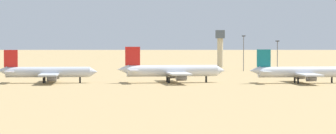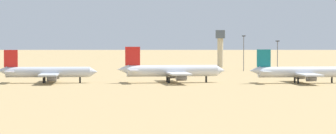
{
  "view_description": "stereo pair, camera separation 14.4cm",
  "coord_description": "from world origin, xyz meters",
  "px_view_note": "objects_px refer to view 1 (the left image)",
  "views": [
    {
      "loc": [
        19.89,
        -269.79,
        16.93
      ],
      "look_at": [
        -1.46,
        6.4,
        6.0
      ],
      "focal_mm": 81.45,
      "sensor_mm": 36.0,
      "label": 1
    },
    {
      "loc": [
        20.03,
        -269.78,
        16.93
      ],
      "look_at": [
        -1.46,
        6.4,
        6.0
      ],
      "focal_mm": 81.45,
      "sensor_mm": 36.0,
      "label": 2
    }
  ],
  "objects_px": {
    "control_tower": "(220,45)",
    "light_pole_west": "(277,54)",
    "parked_jet_red_2": "(47,72)",
    "parked_jet_teal_4": "(299,72)",
    "parked_jet_red_3": "(171,71)",
    "light_pole_mid": "(244,51)"
  },
  "relations": [
    {
      "from": "parked_jet_red_3",
      "to": "parked_jet_teal_4",
      "type": "distance_m",
      "value": 47.04
    },
    {
      "from": "parked_jet_red_2",
      "to": "parked_jet_teal_4",
      "type": "bearing_deg",
      "value": -4.91
    },
    {
      "from": "parked_jet_teal_4",
      "to": "light_pole_west",
      "type": "bearing_deg",
      "value": 82.45
    },
    {
      "from": "light_pole_west",
      "to": "light_pole_mid",
      "type": "relative_size",
      "value": 0.87
    },
    {
      "from": "parked_jet_red_3",
      "to": "light_pole_mid",
      "type": "xyz_separation_m",
      "value": [
        28.79,
        97.9,
        5.7
      ]
    },
    {
      "from": "parked_jet_red_3",
      "to": "control_tower",
      "type": "relative_size",
      "value": 1.93
    },
    {
      "from": "parked_jet_red_3",
      "to": "parked_jet_teal_4",
      "type": "bearing_deg",
      "value": -11.82
    },
    {
      "from": "parked_jet_red_3",
      "to": "control_tower",
      "type": "height_order",
      "value": "control_tower"
    },
    {
      "from": "parked_jet_teal_4",
      "to": "control_tower",
      "type": "distance_m",
      "value": 146.43
    },
    {
      "from": "control_tower",
      "to": "light_pole_mid",
      "type": "height_order",
      "value": "control_tower"
    },
    {
      "from": "parked_jet_red_3",
      "to": "light_pole_west",
      "type": "distance_m",
      "value": 85.77
    },
    {
      "from": "light_pole_west",
      "to": "control_tower",
      "type": "bearing_deg",
      "value": 111.06
    },
    {
      "from": "parked_jet_red_2",
      "to": "light_pole_west",
      "type": "bearing_deg",
      "value": 32.83
    },
    {
      "from": "parked_jet_red_3",
      "to": "parked_jet_teal_4",
      "type": "height_order",
      "value": "parked_jet_red_3"
    },
    {
      "from": "parked_jet_teal_4",
      "to": "light_pole_mid",
      "type": "relative_size",
      "value": 2.12
    },
    {
      "from": "parked_jet_red_3",
      "to": "light_pole_west",
      "type": "height_order",
      "value": "light_pole_west"
    },
    {
      "from": "parked_jet_red_2",
      "to": "light_pole_west",
      "type": "distance_m",
      "value": 119.34
    },
    {
      "from": "control_tower",
      "to": "light_pole_west",
      "type": "relative_size",
      "value": 1.36
    },
    {
      "from": "control_tower",
      "to": "light_pole_west",
      "type": "xyz_separation_m",
      "value": [
        26.99,
        -70.1,
        -3.67
      ]
    },
    {
      "from": "parked_jet_teal_4",
      "to": "light_pole_mid",
      "type": "distance_m",
      "value": 99.12
    },
    {
      "from": "parked_jet_red_3",
      "to": "control_tower",
      "type": "bearing_deg",
      "value": 70.7
    },
    {
      "from": "parked_jet_red_2",
      "to": "parked_jet_red_3",
      "type": "relative_size",
      "value": 0.92
    }
  ]
}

